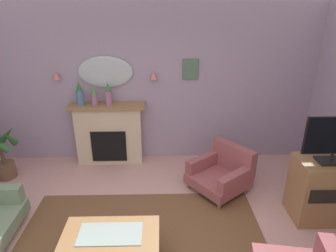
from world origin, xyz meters
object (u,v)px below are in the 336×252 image
(mantel_vase_left, at_px, (108,95))
(wall_sconce_right, at_px, (154,75))
(coffee_table, at_px, (111,238))
(armchair_by_coffee_table, at_px, (223,171))
(mantel_vase_right, at_px, (80,95))
(tv_cabinet, at_px, (323,189))
(fireplace, at_px, (109,134))
(framed_picture, at_px, (190,69))
(potted_plant_corner_palm, at_px, (2,154))
(mantel_vase_centre, at_px, (94,95))
(wall_mirror, at_px, (105,72))
(wall_sconce_left, at_px, (56,76))

(mantel_vase_left, bearing_deg, wall_sconce_right, 8.53)
(coffee_table, height_order, armchair_by_coffee_table, armchair_by_coffee_table)
(armchair_by_coffee_table, bearing_deg, mantel_vase_right, 159.64)
(mantel_vase_left, relative_size, tv_cabinet, 0.45)
(fireplace, distance_m, framed_picture, 1.91)
(potted_plant_corner_palm, bearing_deg, mantel_vase_right, 21.23)
(wall_sconce_right, distance_m, armchair_by_coffee_table, 2.03)
(fireplace, bearing_deg, mantel_vase_right, -176.40)
(tv_cabinet, distance_m, potted_plant_corner_palm, 5.08)
(mantel_vase_left, bearing_deg, framed_picture, 7.08)
(mantel_vase_centre, xyz_separation_m, armchair_by_coffee_table, (2.17, -0.90, -1.03))
(wall_sconce_right, distance_m, framed_picture, 0.66)
(mantel_vase_right, height_order, mantel_vase_centre, mantel_vase_right)
(coffee_table, relative_size, armchair_by_coffee_table, 0.97)
(fireplace, height_order, tv_cabinet, fireplace)
(mantel_vase_right, bearing_deg, fireplace, 3.60)
(framed_picture, height_order, tv_cabinet, framed_picture)
(wall_mirror, bearing_deg, mantel_vase_centre, -139.64)
(framed_picture, distance_m, tv_cabinet, 2.81)
(fireplace, distance_m, mantel_vase_left, 0.77)
(wall_sconce_right, height_order, coffee_table, wall_sconce_right)
(mantel_vase_centre, relative_size, wall_sconce_left, 2.60)
(tv_cabinet, bearing_deg, fireplace, 152.81)
(potted_plant_corner_palm, bearing_deg, armchair_by_coffee_table, -6.08)
(wall_sconce_left, distance_m, wall_sconce_right, 1.70)
(mantel_vase_right, height_order, framed_picture, framed_picture)
(mantel_vase_right, height_order, tv_cabinet, mantel_vase_right)
(wall_sconce_left, relative_size, framed_picture, 0.39)
(potted_plant_corner_palm, bearing_deg, mantel_vase_left, 15.65)
(mantel_vase_centre, distance_m, tv_cabinet, 3.88)
(framed_picture, bearing_deg, wall_sconce_left, -178.54)
(fireplace, xyz_separation_m, wall_sconce_left, (-0.85, 0.09, 1.09))
(wall_mirror, xyz_separation_m, armchair_by_coffee_table, (1.97, -1.07, -1.40))
(wall_sconce_right, distance_m, coffee_table, 2.86)
(coffee_table, height_order, potted_plant_corner_palm, potted_plant_corner_palm)
(fireplace, height_order, wall_mirror, wall_mirror)
(coffee_table, bearing_deg, wall_mirror, 98.69)
(wall_mirror, bearing_deg, coffee_table, -81.31)
(wall_sconce_right, bearing_deg, armchair_by_coffee_table, -42.29)
(fireplace, relative_size, framed_picture, 3.78)
(mantel_vase_left, height_order, wall_mirror, wall_mirror)
(wall_sconce_right, xyz_separation_m, coffee_table, (-0.46, -2.51, -1.28))
(framed_picture, height_order, potted_plant_corner_palm, framed_picture)
(framed_picture, xyz_separation_m, potted_plant_corner_palm, (-3.24, -0.68, -1.28))
(fireplace, relative_size, mantel_vase_right, 3.20)
(fireplace, xyz_separation_m, coffee_table, (0.39, -2.42, -0.19))
(coffee_table, distance_m, potted_plant_corner_palm, 2.85)
(wall_sconce_left, height_order, wall_sconce_right, same)
(fireplace, bearing_deg, mantel_vase_left, -29.53)
(mantel_vase_right, relative_size, wall_sconce_left, 3.04)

